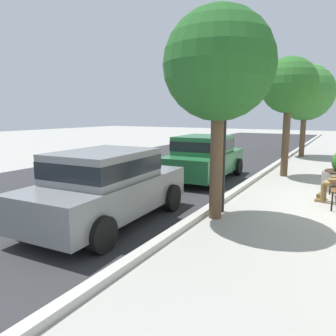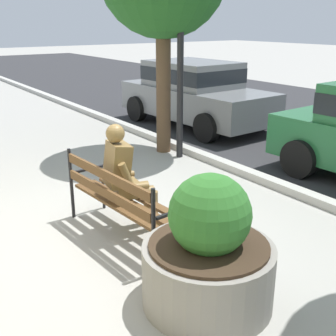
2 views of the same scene
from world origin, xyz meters
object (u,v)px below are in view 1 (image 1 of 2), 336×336
Objects in this scene: street_tree_near_bench at (219,66)px; street_tree_far_corner at (306,93)px; parked_car_grey at (107,184)px; parked_car_green at (204,156)px; lamp_post at (225,103)px; street_tree_down_street at (289,86)px.

street_tree_far_corner is (12.14, -0.27, 0.11)m from street_tree_near_bench.
parked_car_green is at bearing 0.00° from parked_car_grey.
street_tree_near_bench is 1.16× the size of lamp_post.
parked_car_grey is at bearing 162.29° from street_tree_down_street.
parked_car_grey is at bearing 170.94° from street_tree_far_corner.
street_tree_near_bench is 0.90m from lamp_post.
street_tree_down_street is 5.47m from lamp_post.
parked_car_grey is 5.23m from parked_car_green.
street_tree_down_street is (5.90, -0.45, -0.01)m from street_tree_near_bench.
street_tree_far_corner is 1.17× the size of parked_car_grey.
street_tree_far_corner reaches higher than parked_car_grey.
parked_car_grey is (-13.59, 2.17, -2.57)m from street_tree_far_corner.
street_tree_far_corner reaches higher than street_tree_near_bench.
lamp_post is at bearing -150.43° from parked_car_green.
street_tree_far_corner reaches higher than parked_car_green.
parked_car_grey is 1.00× the size of parked_car_green.
street_tree_far_corner is at bearing -1.27° from street_tree_near_bench.
street_tree_far_corner reaches higher than lamp_post.
street_tree_near_bench reaches higher than street_tree_down_street.
street_tree_down_street is 1.04× the size of parked_car_green.
parked_car_grey is (-7.34, 2.34, -2.45)m from street_tree_down_street.
lamp_post is (-11.65, 0.30, -0.85)m from street_tree_far_corner.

